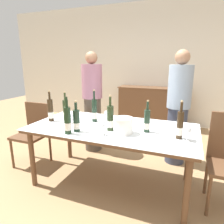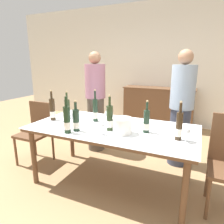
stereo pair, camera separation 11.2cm
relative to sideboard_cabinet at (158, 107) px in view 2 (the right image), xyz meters
name	(u,v)px [view 2 (the right image)]	position (x,y,z in m)	size (l,w,h in m)	color
ground_plane	(112,182)	(-0.05, -2.50, -0.46)	(12.00, 12.00, 0.00)	#A37F56
back_wall	(161,65)	(-0.05, 0.29, 0.94)	(8.00, 0.10, 2.80)	silver
sideboard_cabinet	(158,107)	(0.00, 0.00, 0.00)	(1.59, 0.46, 0.91)	brown
dining_table	(112,132)	(-0.05, -2.50, 0.22)	(1.94, 0.99, 0.74)	brown
ice_bucket	(122,125)	(0.14, -2.65, 0.38)	(0.21, 0.21, 0.17)	white
wine_bottle_0	(95,111)	(-0.33, -2.38, 0.42)	(0.07, 0.07, 0.41)	#1E3323
wine_bottle_1	(52,110)	(-0.87, -2.56, 0.42)	(0.07, 0.07, 0.39)	#332314
wine_bottle_2	(67,110)	(-0.73, -2.42, 0.41)	(0.07, 0.07, 0.37)	#28381E
wine_bottle_3	(179,127)	(0.71, -2.60, 0.42)	(0.06, 0.06, 0.39)	#332314
wine_bottle_4	(146,122)	(0.37, -2.52, 0.41)	(0.07, 0.07, 0.35)	#1E3323
wine_bottle_5	(67,121)	(-0.41, -2.88, 0.42)	(0.07, 0.07, 0.40)	black
wine_bottle_6	(76,121)	(-0.35, -2.79, 0.40)	(0.07, 0.07, 0.34)	#1E3323
wine_bottle_7	(110,119)	(-0.02, -2.62, 0.42)	(0.07, 0.07, 0.40)	#28381E
wine_glass_0	(71,116)	(-0.58, -2.56, 0.37)	(0.08, 0.08, 0.13)	white
wine_glass_1	(108,114)	(-0.20, -2.29, 0.38)	(0.08, 0.08, 0.14)	white
wine_glass_2	(101,126)	(-0.05, -2.78, 0.37)	(0.07, 0.07, 0.13)	white
wine_glass_3	(187,132)	(0.78, -2.63, 0.39)	(0.07, 0.07, 0.15)	white
chair_left_end	(37,128)	(-1.31, -2.41, 0.06)	(0.42, 0.42, 0.90)	brown
person_host	(96,103)	(-0.71, -1.69, 0.37)	(0.33, 0.33, 1.64)	#51473D
person_guest_left	(181,110)	(0.64, -1.64, 0.37)	(0.33, 0.33, 1.65)	#383F56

